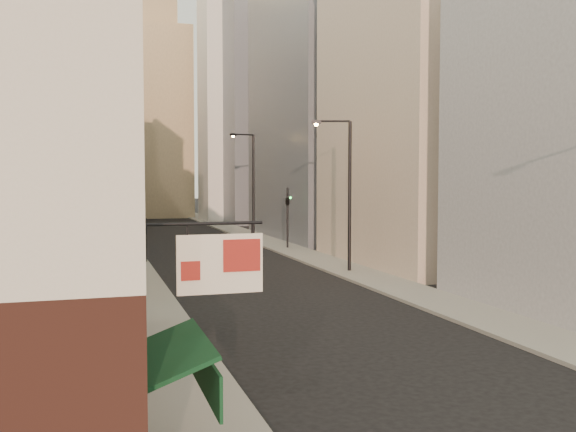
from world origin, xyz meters
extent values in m
cube|color=gray|center=(-6.50, 55.00, 0.07)|extent=(3.00, 140.00, 0.15)
cube|color=gray|center=(6.50, 55.00, 0.07)|extent=(3.00, 140.00, 0.15)
cube|color=brown|center=(-11.00, 9.00, 2.00)|extent=(6.00, 16.00, 4.00)
cylinder|color=black|center=(-6.90, 3.00, 4.90)|extent=(2.40, 0.06, 0.06)
cube|color=beige|center=(-6.50, 3.00, 4.15)|extent=(1.60, 0.06, 1.10)
cube|color=maroon|center=(-6.10, 3.00, 4.30)|extent=(0.70, 0.10, 0.60)
cube|color=maroon|center=(-7.05, 3.00, 4.05)|extent=(0.35, 0.10, 0.35)
cube|color=black|center=(-7.35, 3.20, 2.55)|extent=(1.25, 3.00, 0.52)
cube|color=black|center=(-6.75, 3.20, 2.05)|extent=(0.06, 3.00, 0.80)
cube|color=#152BBD|center=(-7.95, 6.20, 2.20)|extent=(0.08, 0.40, 0.50)
cube|color=black|center=(-7.30, 14.00, 3.60)|extent=(0.80, 0.08, 1.50)
cube|color=black|center=(-7.30, 24.00, 3.40)|extent=(0.70, 0.08, 1.30)
cube|color=#BDA58F|center=(-12.00, 26.00, 8.00)|extent=(8.00, 12.00, 16.00)
cube|color=gray|center=(-12.00, 42.00, 10.00)|extent=(8.00, 16.00, 20.00)
cube|color=#9E8865|center=(-12.00, 60.00, 8.50)|extent=(8.00, 18.00, 17.00)
cube|color=gray|center=(-12.00, 80.00, 12.00)|extent=(8.00, 20.00, 24.00)
cube|color=#BDA58F|center=(12.00, 30.00, 10.00)|extent=(8.00, 16.00, 20.00)
cube|color=gray|center=(12.00, 50.00, 13.00)|extent=(8.00, 20.00, 26.00)
cube|color=gray|center=(18.00, 78.00, 25.00)|extent=(20.00, 22.00, 50.00)
cube|color=#9E8865|center=(-1.00, 92.00, 14.00)|extent=(14.00, 14.00, 28.00)
cube|color=#9E8865|center=(-1.00, 92.00, 31.00)|extent=(10.00, 10.00, 6.00)
cube|color=silver|center=(10.00, 78.00, 17.00)|extent=(8.00, 8.00, 34.00)
cylinder|color=black|center=(6.29, 27.38, 4.59)|extent=(0.20, 0.20, 9.18)
cylinder|color=black|center=(5.31, 27.66, 9.18)|extent=(2.00, 0.68, 0.12)
cube|color=black|center=(4.33, 27.94, 9.13)|extent=(0.60, 0.37, 0.18)
sphere|color=#FFA63F|center=(4.33, 27.94, 9.00)|extent=(0.24, 0.24, 0.24)
cylinder|color=black|center=(6.54, 52.12, 4.99)|extent=(0.22, 0.22, 9.98)
cylinder|color=black|center=(5.47, 51.81, 9.98)|extent=(2.17, 0.75, 0.13)
cube|color=black|center=(4.41, 51.50, 9.92)|extent=(0.65, 0.40, 0.20)
sphere|color=#FFA63F|center=(4.41, 51.50, 9.78)|extent=(0.27, 0.27, 0.27)
cylinder|color=black|center=(-6.29, 37.20, 2.50)|extent=(0.16, 0.16, 5.00)
imported|color=black|center=(-6.29, 37.20, 4.20)|extent=(0.50, 0.50, 1.19)
sphere|color=#19E533|center=(-6.54, 37.20, 4.20)|extent=(0.16, 0.16, 0.16)
cylinder|color=black|center=(6.56, 40.95, 2.50)|extent=(0.16, 0.16, 5.00)
imported|color=black|center=(6.56, 40.95, 4.20)|extent=(0.63, 0.63, 1.29)
sphere|color=#19E533|center=(6.81, 40.95, 4.20)|extent=(0.16, 0.16, 0.16)
camera|label=1|loc=(-8.78, -8.54, 5.71)|focal=40.00mm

